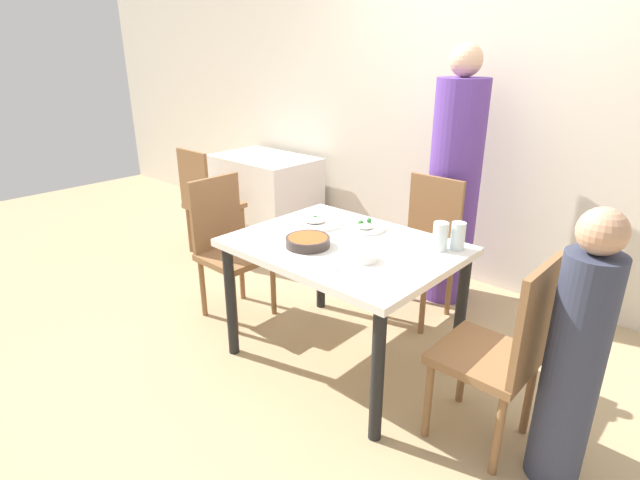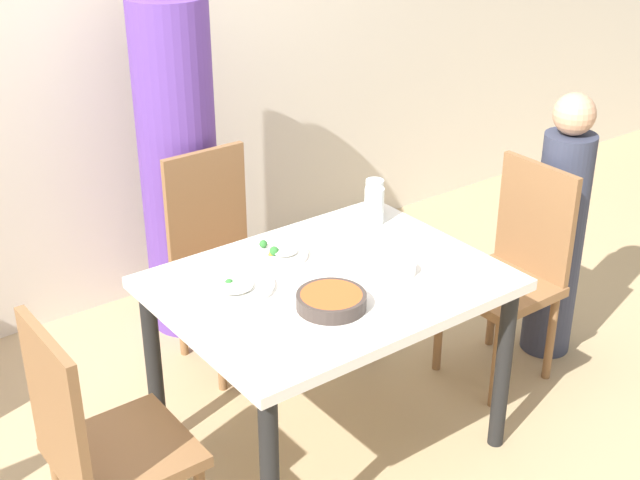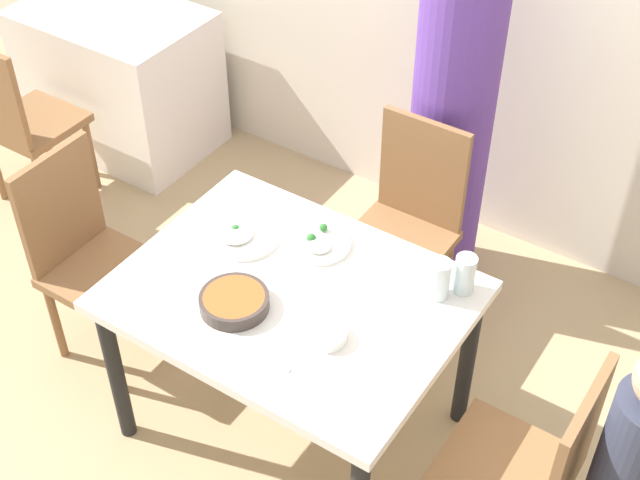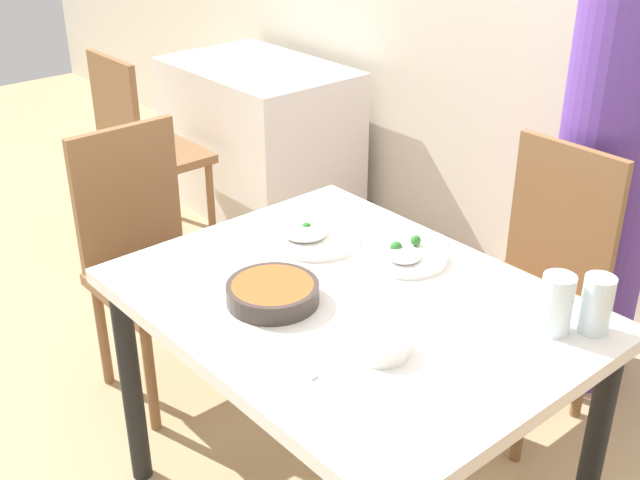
{
  "view_description": "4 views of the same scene",
  "coord_description": "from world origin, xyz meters",
  "px_view_note": "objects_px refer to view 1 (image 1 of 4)",
  "views": [
    {
      "loc": [
        1.56,
        -1.9,
        1.7
      ],
      "look_at": [
        -0.12,
        -0.06,
        0.73
      ],
      "focal_mm": 28.0,
      "sensor_mm": 36.0,
      "label": 1
    },
    {
      "loc": [
        -1.66,
        -2.16,
        2.22
      ],
      "look_at": [
        -0.09,
        -0.07,
        0.93
      ],
      "focal_mm": 50.0,
      "sensor_mm": 36.0,
      "label": 2
    },
    {
      "loc": [
        1.26,
        -1.73,
        2.84
      ],
      "look_at": [
        0.06,
        0.08,
        0.92
      ],
      "focal_mm": 50.0,
      "sensor_mm": 36.0,
      "label": 3
    },
    {
      "loc": [
        1.26,
        -1.19,
        1.77
      ],
      "look_at": [
        -0.11,
        -0.01,
        0.85
      ],
      "focal_mm": 45.0,
      "sensor_mm": 36.0,
      "label": 4
    }
  ],
  "objects_px": {
    "chair_adult_spot": "(423,244)",
    "chair_child_spot": "(502,350)",
    "plate_rice_adult": "(366,227)",
    "person_adult": "(453,189)",
    "bowl_curry": "(308,241)",
    "glass_water_tall": "(440,236)",
    "person_child": "(574,361)"
  },
  "relations": [
    {
      "from": "chair_child_spot",
      "to": "person_adult",
      "type": "distance_m",
      "value": 1.5
    },
    {
      "from": "chair_adult_spot",
      "to": "person_adult",
      "type": "bearing_deg",
      "value": 90.0
    },
    {
      "from": "chair_adult_spot",
      "to": "glass_water_tall",
      "type": "xyz_separation_m",
      "value": [
        0.39,
        -0.53,
        0.3
      ]
    },
    {
      "from": "chair_child_spot",
      "to": "bowl_curry",
      "type": "height_order",
      "value": "chair_child_spot"
    },
    {
      "from": "plate_rice_adult",
      "to": "bowl_curry",
      "type": "bearing_deg",
      "value": -99.16
    },
    {
      "from": "chair_child_spot",
      "to": "plate_rice_adult",
      "type": "xyz_separation_m",
      "value": [
        -0.97,
        0.29,
        0.24
      ]
    },
    {
      "from": "chair_adult_spot",
      "to": "glass_water_tall",
      "type": "bearing_deg",
      "value": -53.19
    },
    {
      "from": "bowl_curry",
      "to": "plate_rice_adult",
      "type": "distance_m",
      "value": 0.41
    },
    {
      "from": "bowl_curry",
      "to": "chair_child_spot",
      "type": "bearing_deg",
      "value": 6.42
    },
    {
      "from": "person_child",
      "to": "bowl_curry",
      "type": "bearing_deg",
      "value": -174.93
    },
    {
      "from": "chair_adult_spot",
      "to": "glass_water_tall",
      "type": "height_order",
      "value": "chair_adult_spot"
    },
    {
      "from": "chair_child_spot",
      "to": "person_child",
      "type": "distance_m",
      "value": 0.29
    },
    {
      "from": "chair_adult_spot",
      "to": "person_adult",
      "type": "relative_size",
      "value": 0.53
    },
    {
      "from": "bowl_curry",
      "to": "plate_rice_adult",
      "type": "relative_size",
      "value": 1.03
    },
    {
      "from": "chair_adult_spot",
      "to": "plate_rice_adult",
      "type": "height_order",
      "value": "chair_adult_spot"
    },
    {
      "from": "person_adult",
      "to": "person_child",
      "type": "relative_size",
      "value": 1.45
    },
    {
      "from": "chair_child_spot",
      "to": "glass_water_tall",
      "type": "relative_size",
      "value": 6.24
    },
    {
      "from": "bowl_curry",
      "to": "glass_water_tall",
      "type": "height_order",
      "value": "glass_water_tall"
    },
    {
      "from": "person_adult",
      "to": "bowl_curry",
      "type": "height_order",
      "value": "person_adult"
    },
    {
      "from": "chair_adult_spot",
      "to": "chair_child_spot",
      "type": "bearing_deg",
      "value": -42.85
    },
    {
      "from": "person_adult",
      "to": "plate_rice_adult",
      "type": "relative_size",
      "value": 7.63
    },
    {
      "from": "plate_rice_adult",
      "to": "glass_water_tall",
      "type": "xyz_separation_m",
      "value": [
        0.47,
        0.01,
        0.06
      ]
    },
    {
      "from": "chair_adult_spot",
      "to": "bowl_curry",
      "type": "height_order",
      "value": "chair_adult_spot"
    },
    {
      "from": "chair_adult_spot",
      "to": "plate_rice_adult",
      "type": "bearing_deg",
      "value": -97.72
    },
    {
      "from": "chair_child_spot",
      "to": "person_child",
      "type": "relative_size",
      "value": 0.78
    },
    {
      "from": "chair_adult_spot",
      "to": "person_child",
      "type": "height_order",
      "value": "person_child"
    },
    {
      "from": "person_child",
      "to": "chair_adult_spot",
      "type": "bearing_deg",
      "value": 144.66
    },
    {
      "from": "chair_adult_spot",
      "to": "chair_child_spot",
      "type": "distance_m",
      "value": 1.22
    },
    {
      "from": "person_adult",
      "to": "person_child",
      "type": "xyz_separation_m",
      "value": [
        1.17,
        -1.17,
        -0.23
      ]
    },
    {
      "from": "chair_child_spot",
      "to": "glass_water_tall",
      "type": "bearing_deg",
      "value": -121.24
    },
    {
      "from": "chair_adult_spot",
      "to": "chair_child_spot",
      "type": "xyz_separation_m",
      "value": [
        0.89,
        -0.83,
        0.0
      ]
    },
    {
      "from": "chair_child_spot",
      "to": "glass_water_tall",
      "type": "xyz_separation_m",
      "value": [
        -0.5,
        0.3,
        0.3
      ]
    }
  ]
}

